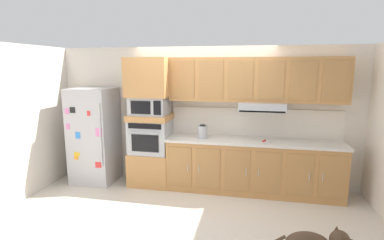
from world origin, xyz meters
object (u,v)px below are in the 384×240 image
refrigerator (94,135)px  microwave (150,106)px  electric_kettle (203,132)px  built_in_oven (151,136)px  screwdriver (265,141)px

refrigerator → microwave: size_ratio=2.73×
electric_kettle → refrigerator: bearing=-179.4°
built_in_oven → microwave: size_ratio=1.09×
screwdriver → electric_kettle: 1.05m
microwave → screwdriver: microwave is taller
refrigerator → screwdriver: refrigerator is taller
built_in_oven → screwdriver: (2.01, -0.07, 0.03)m
built_in_oven → screwdriver: built_in_oven is taller
microwave → electric_kettle: 1.06m
screwdriver → refrigerator: bearing=179.9°
built_in_oven → electric_kettle: size_ratio=2.92×
built_in_oven → screwdriver: size_ratio=4.29×
microwave → built_in_oven: bearing=179.2°
microwave → screwdriver: (2.01, -0.07, -0.53)m
refrigerator → microwave: bearing=3.6°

